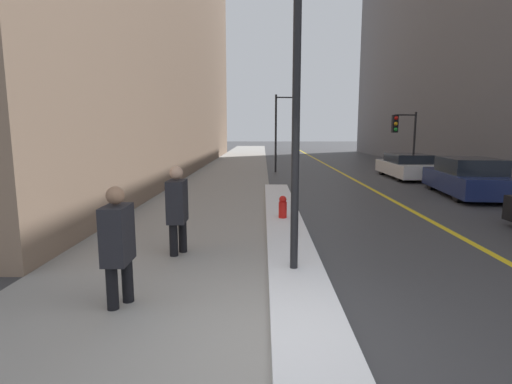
% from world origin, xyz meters
% --- Properties ---
extents(ground_plane, '(160.00, 160.00, 0.00)m').
position_xyz_m(ground_plane, '(0.00, 0.00, 0.00)').
color(ground_plane, '#38383A').
extents(sidewalk_slab, '(4.00, 80.00, 0.01)m').
position_xyz_m(sidewalk_slab, '(-2.00, 15.00, 0.01)').
color(sidewalk_slab, gray).
rests_on(sidewalk_slab, ground).
extents(road_centre_stripe, '(0.16, 80.00, 0.00)m').
position_xyz_m(road_centre_stripe, '(4.00, 15.00, 0.00)').
color(road_centre_stripe, gold).
rests_on(road_centre_stripe, ground).
extents(snow_bank_curb, '(0.87, 12.62, 0.16)m').
position_xyz_m(snow_bank_curb, '(0.26, 5.42, 0.08)').
color(snow_bank_curb, white).
rests_on(snow_bank_curb, ground).
extents(lamp_post, '(0.28, 0.28, 5.72)m').
position_xyz_m(lamp_post, '(0.22, 2.07, 3.36)').
color(lamp_post, black).
rests_on(lamp_post, ground).
extents(traffic_light_near, '(1.31, 0.40, 4.18)m').
position_xyz_m(traffic_light_near, '(1.09, 18.17, 3.02)').
color(traffic_light_near, black).
rests_on(traffic_light_near, ground).
extents(traffic_light_far, '(1.31, 0.41, 3.21)m').
position_xyz_m(traffic_light_far, '(6.92, 17.06, 2.30)').
color(traffic_light_far, black).
rests_on(traffic_light_far, ground).
extents(pedestrian_in_glasses, '(0.31, 0.52, 1.58)m').
position_xyz_m(pedestrian_in_glasses, '(-2.11, 1.00, 0.88)').
color(pedestrian_in_glasses, black).
rests_on(pedestrian_in_glasses, ground).
extents(pedestrian_trailing, '(0.32, 0.74, 1.64)m').
position_xyz_m(pedestrian_trailing, '(-1.82, 3.21, 0.91)').
color(pedestrian_trailing, black).
rests_on(pedestrian_trailing, ground).
extents(parked_car_navy, '(2.22, 4.61, 1.33)m').
position_xyz_m(parked_car_navy, '(6.90, 10.07, 0.63)').
color(parked_car_navy, navy).
rests_on(parked_car_navy, ground).
extents(parked_car_white, '(1.84, 4.49, 1.16)m').
position_xyz_m(parked_car_white, '(6.68, 15.37, 0.57)').
color(parked_car_white, silver).
rests_on(parked_car_white, ground).
extents(fire_hydrant, '(0.20, 0.20, 0.70)m').
position_xyz_m(fire_hydrant, '(0.22, 5.67, 0.35)').
color(fire_hydrant, red).
rests_on(fire_hydrant, ground).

